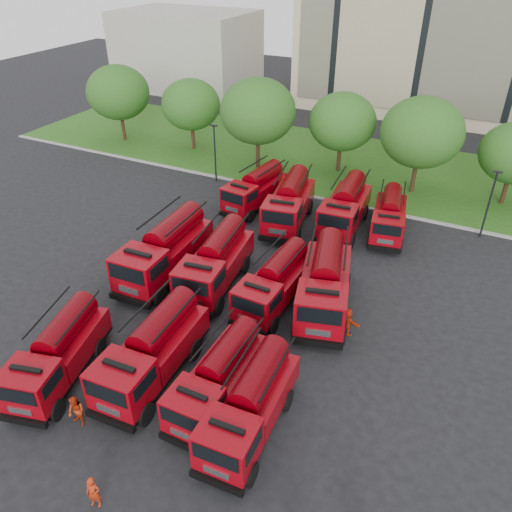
{
  "coord_description": "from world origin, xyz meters",
  "views": [
    {
      "loc": [
        11.24,
        -17.86,
        18.31
      ],
      "look_at": [
        -0.14,
        5.2,
        1.8
      ],
      "focal_mm": 35.0,
      "sensor_mm": 36.0,
      "label": 1
    }
  ],
  "objects": [
    {
      "name": "curb",
      "position": [
        0.0,
        17.9,
        0.07
      ],
      "size": [
        70.0,
        0.3,
        0.14
      ],
      "primitive_type": "cube",
      "color": "gray",
      "rests_on": "ground"
    },
    {
      "name": "tree_0",
      "position": [
        -24.0,
        22.0,
        5.02
      ],
      "size": [
        6.3,
        6.3,
        7.7
      ],
      "color": "#382314",
      "rests_on": "ground"
    },
    {
      "name": "tree_3",
      "position": [
        -1.0,
        24.0,
        4.68
      ],
      "size": [
        5.88,
        5.88,
        7.19
      ],
      "color": "#382314",
      "rests_on": "ground"
    },
    {
      "name": "fire_truck_11",
      "position": [
        5.82,
        14.68,
        1.45
      ],
      "size": [
        3.21,
        6.6,
        2.88
      ],
      "rotation": [
        0.0,
        0.0,
        0.17
      ],
      "color": "black",
      "rests_on": "ground"
    },
    {
      "name": "tree_2",
      "position": [
        -8.0,
        21.5,
        5.35
      ],
      "size": [
        6.72,
        6.72,
        8.22
      ],
      "color": "#382314",
      "rests_on": "ground"
    },
    {
      "name": "lamp_post_1",
      "position": [
        12.0,
        17.2,
        2.9
      ],
      "size": [
        0.6,
        0.25,
        5.11
      ],
      "color": "black",
      "rests_on": "ground"
    },
    {
      "name": "firefighter_1",
      "position": [
        -2.29,
        -8.21,
        0.0
      ],
      "size": [
        0.86,
        0.55,
        1.65
      ],
      "primitive_type": "imported",
      "rotation": [
        0.0,
        0.0,
        -0.14
      ],
      "color": "#AD280D",
      "rests_on": "ground"
    },
    {
      "name": "fire_truck_8",
      "position": [
        -4.7,
        14.36,
        1.53
      ],
      "size": [
        3.05,
        6.88,
        3.03
      ],
      "rotation": [
        0.0,
        0.0,
        -0.11
      ],
      "color": "black",
      "rests_on": "ground"
    },
    {
      "name": "tree_4",
      "position": [
        6.0,
        22.5,
        5.22
      ],
      "size": [
        6.55,
        6.55,
        8.01
      ],
      "color": "#382314",
      "rests_on": "ground"
    },
    {
      "name": "fire_truck_4",
      "position": [
        -5.5,
        3.26,
        1.82
      ],
      "size": [
        3.18,
        8.06,
        3.62
      ],
      "rotation": [
        0.0,
        0.0,
        0.04
      ],
      "color": "black",
      "rests_on": "ground"
    },
    {
      "name": "fire_truck_1",
      "position": [
        -0.98,
        -4.25,
        1.65
      ],
      "size": [
        2.96,
        7.32,
        3.27
      ],
      "rotation": [
        0.0,
        0.0,
        0.06
      ],
      "color": "black",
      "rests_on": "ground"
    },
    {
      "name": "fire_truck_5",
      "position": [
        -2.13,
        3.71,
        1.68
      ],
      "size": [
        3.46,
        7.59,
        3.34
      ],
      "rotation": [
        0.0,
        0.0,
        0.13
      ],
      "color": "black",
      "rests_on": "ground"
    },
    {
      "name": "fire_truck_7",
      "position": [
        4.59,
        4.42,
        1.76
      ],
      "size": [
        4.51,
        8.1,
        3.5
      ],
      "rotation": [
        0.0,
        0.0,
        0.26
      ],
      "color": "black",
      "rests_on": "ground"
    },
    {
      "name": "ground",
      "position": [
        0.0,
        0.0,
        0.0
      ],
      "size": [
        140.0,
        140.0,
        0.0
      ],
      "primitive_type": "plane",
      "color": "black",
      "rests_on": "ground"
    },
    {
      "name": "side_building",
      "position": [
        -30.0,
        44.0,
        5.0
      ],
      "size": [
        18.0,
        12.0,
        10.0
      ],
      "primitive_type": "cube",
      "color": "#A29C90",
      "rests_on": "ground"
    },
    {
      "name": "fire_truck_9",
      "position": [
        -1.22,
        12.96,
        1.72
      ],
      "size": [
        3.89,
        7.85,
        3.42
      ],
      "rotation": [
        0.0,
        0.0,
        0.18
      ],
      "color": "black",
      "rests_on": "ground"
    },
    {
      "name": "fire_truck_10",
      "position": [
        2.69,
        14.18,
        1.68
      ],
      "size": [
        3.12,
        7.49,
        3.33
      ],
      "rotation": [
        0.0,
        0.0,
        0.07
      ],
      "color": "black",
      "rests_on": "ground"
    },
    {
      "name": "firefighter_4",
      "position": [
        -4.64,
        0.33,
        0.0
      ],
      "size": [
        0.98,
        1.03,
        1.76
      ],
      "primitive_type": "imported",
      "rotation": [
        0.0,
        0.0,
        2.24
      ],
      "color": "black",
      "rests_on": "ground"
    },
    {
      "name": "fire_truck_6",
      "position": [
        1.9,
        3.55,
        1.52
      ],
      "size": [
        2.65,
        6.74,
        3.03
      ],
      "rotation": [
        0.0,
        0.0,
        -0.04
      ],
      "color": "black",
      "rests_on": "ground"
    },
    {
      "name": "fire_truck_0",
      "position": [
        -5.03,
        -6.28,
        1.52
      ],
      "size": [
        3.84,
        6.99,
        3.02
      ],
      "rotation": [
        0.0,
        0.0,
        0.25
      ],
      "color": "black",
      "rests_on": "ground"
    },
    {
      "name": "tree_1",
      "position": [
        -16.0,
        23.0,
        4.55
      ],
      "size": [
        5.71,
        5.71,
        6.98
      ],
      "color": "#382314",
      "rests_on": "ground"
    },
    {
      "name": "fire_truck_3",
      "position": [
        4.63,
        -5.01,
        1.51
      ],
      "size": [
        2.69,
        6.7,
        3.0
      ],
      "rotation": [
        0.0,
        0.0,
        0.05
      ],
      "color": "black",
      "rests_on": "ground"
    },
    {
      "name": "fire_truck_2",
      "position": [
        2.62,
        -4.22,
        1.46
      ],
      "size": [
        2.38,
        6.4,
        2.91
      ],
      "rotation": [
        0.0,
        0.0,
        0.0
      ],
      "color": "black",
      "rests_on": "ground"
    },
    {
      "name": "firefighter_0",
      "position": [
        0.95,
        -10.77,
        0.0
      ],
      "size": [
        0.66,
        0.56,
        1.54
      ],
      "primitive_type": "imported",
      "rotation": [
        0.0,
        0.0,
        0.31
      ],
      "color": "#AD280D",
      "rests_on": "ground"
    },
    {
      "name": "lawn",
      "position": [
        0.0,
        26.0,
        0.06
      ],
      "size": [
        70.0,
        16.0,
        0.12
      ],
      "primitive_type": "cube",
      "color": "#214B14",
      "rests_on": "ground"
    },
    {
      "name": "lamp_post_0",
      "position": [
        -10.0,
        17.2,
        2.9
      ],
      "size": [
        0.6,
        0.25,
        5.11
      ],
      "color": "black",
      "rests_on": "ground"
    },
    {
      "name": "firefighter_5",
      "position": [
        6.51,
        2.89,
        0.0
      ],
      "size": [
        1.68,
        1.32,
        1.67
      ],
      "primitive_type": "imported",
      "rotation": [
        0.0,
        0.0,
        2.65
      ],
      "color": "#AD280D",
      "rests_on": "ground"
    }
  ]
}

